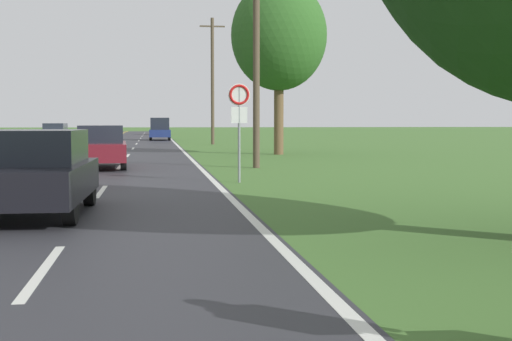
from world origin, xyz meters
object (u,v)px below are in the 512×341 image
Objects in this scene: tree_behind_sign at (279,36)px; car_red_van_horizon at (159,127)px; car_white_suv_receding at (56,132)px; car_dark_blue_van_distant at (160,129)px; traffic_sign at (239,108)px; car_maroon_sedan_mid_far at (101,146)px; car_black_sedan_approaching at (32,171)px.

car_red_van_horizon is (-5.52, 55.10, -4.97)m from tree_behind_sign.
car_dark_blue_van_distant is (8.30, 5.05, 0.20)m from car_white_suv_receding.
car_white_suv_receding is at bearing 104.33° from traffic_sign.
car_white_suv_receding is at bearing -172.32° from car_maroon_sedan_mid_far.
car_black_sedan_approaching and car_white_suv_receding have the same top height.
car_black_sedan_approaching is 0.91× the size of car_maroon_sedan_mid_far.
car_red_van_horizon is at bearing 95.72° from tree_behind_sign.
traffic_sign is at bearing 145.59° from car_black_sedan_approaching.
tree_behind_sign is (3.95, 16.15, 3.90)m from traffic_sign.
car_white_suv_receding is (-5.87, 32.56, 0.03)m from car_maroon_sedan_mid_far.
tree_behind_sign is at bearing 11.81° from car_dark_blue_van_distant.
traffic_sign is 7.71m from car_black_sedan_approaching.
car_dark_blue_van_distant is at bearing 101.40° from tree_behind_sign.
tree_behind_sign is 55.60m from car_red_van_horizon.
car_black_sedan_approaching is at bearing -125.83° from traffic_sign.
tree_behind_sign is 27.48m from car_white_suv_receding.
traffic_sign is 0.61× the size of car_black_sedan_approaching.
tree_behind_sign is 1.85× the size of car_dark_blue_van_distant.
tree_behind_sign is at bearing 136.84° from car_maroon_sedan_mid_far.
car_dark_blue_van_distant is at bearing 92.24° from traffic_sign.
car_red_van_horizon is (8.46, 32.00, 0.15)m from car_white_suv_receding.
car_black_sedan_approaching is 77.48m from car_red_van_horizon.
car_black_sedan_approaching is at bearing -2.68° from car_dark_blue_van_distant.
traffic_sign is at bearing 29.28° from car_maroon_sedan_mid_far.
tree_behind_sign is at bearing 160.79° from car_black_sedan_approaching.
car_white_suv_receding is at bearing -16.35° from car_red_van_horizon.
car_maroon_sedan_mid_far reaches higher than car_black_sedan_approaching.
car_black_sedan_approaching is (-8.40, -22.32, -5.15)m from tree_behind_sign.
car_maroon_sedan_mid_far is 33.08m from car_white_suv_receding.
car_maroon_sedan_mid_far is (0.30, 12.87, 0.00)m from car_black_sedan_approaching.
traffic_sign is at bearing -0.28° from car_red_van_horizon.
traffic_sign is 40.53m from car_white_suv_receding.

